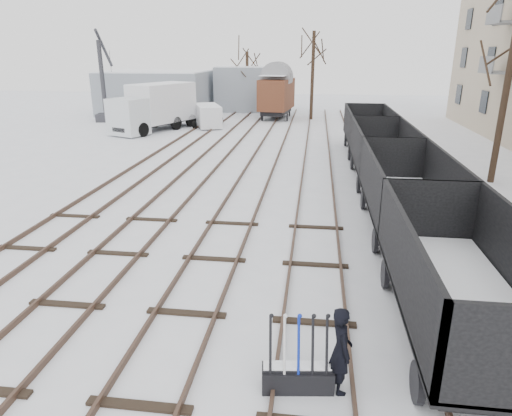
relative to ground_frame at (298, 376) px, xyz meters
The scene contains 17 objects.
ground 3.48m from the ground_frame, 141.23° to the left, with size 120.00×120.00×0.00m, color white.
tracks 16.08m from the ground_frame, 99.69° to the left, with size 13.90×52.00×0.16m.
shed_left 41.32m from the ground_frame, 112.37° to the left, with size 10.00×8.00×4.10m.
shed_right 42.75m from the ground_frame, 99.04° to the left, with size 7.00×6.00×4.50m.
ground_frame is the anchor object (origin of this frame).
worker 0.94m from the ground_frame, ahead, with size 0.61×0.40×1.68m, color black.
freight_wagon_a 3.95m from the ground_frame, 32.03° to the left, with size 2.60×6.50×2.66m.
freight_wagon_b 9.11m from the ground_frame, 68.73° to the left, with size 2.60×6.50×2.66m.
freight_wagon_c 15.24m from the ground_frame, 77.51° to the left, with size 2.60×6.50×2.66m.
freight_wagon_d 21.53m from the ground_frame, 81.20° to the left, with size 2.60×6.50×2.66m.
box_van_wagon 35.95m from the ground_frame, 95.67° to the left, with size 3.32×5.43×3.92m.
lorry 30.34m from the ground_frame, 113.96° to the left, with size 4.50×8.18×3.55m.
panel_van 31.27m from the ground_frame, 106.09° to the left, with size 3.07×4.39×1.78m.
crane 37.03m from the ground_frame, 119.78° to the left, with size 1.78×4.58×7.70m.
tree_near 17.94m from the ground_frame, 60.97° to the left, with size 0.30×0.30×8.17m, color black.
tree_far_left 41.05m from the ground_frame, 99.77° to the left, with size 0.30×0.30×5.90m, color black.
tree_far_right 35.84m from the ground_frame, 90.57° to the left, with size 0.30×0.30×7.60m, color black.
Camera 1 is at (2.85, -9.08, 5.87)m, focal length 32.00 mm.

